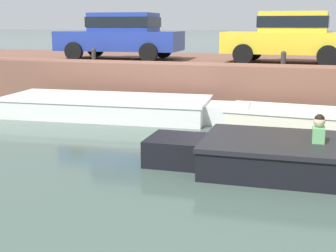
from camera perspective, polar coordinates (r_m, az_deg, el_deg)
ground_plane at (r=8.12m, az=7.30°, el=-5.91°), size 400.00×400.00×0.00m
far_quay_wall at (r=16.42m, az=12.57°, el=5.55°), size 60.00×6.00×1.35m
far_wall_coping at (r=13.49m, az=11.70°, el=7.25°), size 60.00×0.24×0.08m
boat_moored_west_white at (r=12.97m, az=-6.27°, el=2.29°), size 6.80×2.40×0.57m
boat_moored_central_cream at (r=12.18m, az=16.74°, el=0.89°), size 5.38×1.84×0.45m
car_leftmost_blue at (r=16.14m, az=-5.69°, el=11.10°), size 4.21×2.14×1.54m
car_left_inner_yellow at (r=14.91m, az=14.67°, el=10.66°), size 3.94×2.10×1.54m
mooring_bollard_west at (r=15.06m, az=-9.05°, el=8.61°), size 0.15×0.15×0.45m
mooring_bollard_mid at (r=13.57m, az=13.89°, el=8.01°), size 0.15×0.15×0.45m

